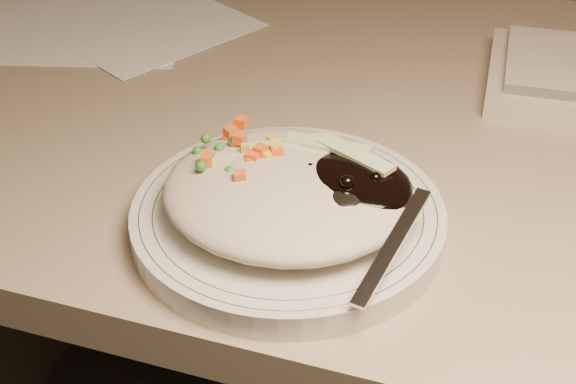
% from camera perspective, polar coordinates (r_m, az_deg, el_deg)
% --- Properties ---
extents(desk, '(1.40, 0.70, 0.74)m').
position_cam_1_polar(desk, '(0.92, 8.91, -5.44)').
color(desk, gray).
rests_on(desk, ground).
extents(plate, '(0.25, 0.25, 0.02)m').
position_cam_1_polar(plate, '(0.64, -0.00, -1.91)').
color(plate, silver).
rests_on(plate, desk).
extents(plate_rim, '(0.24, 0.24, 0.00)m').
position_cam_1_polar(plate_rim, '(0.63, -0.00, -1.19)').
color(plate_rim, '#144723').
rests_on(plate_rim, plate).
extents(meal, '(0.20, 0.19, 0.05)m').
position_cam_1_polar(meal, '(0.62, 0.36, 0.32)').
color(meal, beige).
rests_on(meal, plate).
extents(papers, '(0.41, 0.36, 0.00)m').
position_cam_1_polar(papers, '(1.03, -13.56, 11.83)').
color(papers, white).
rests_on(papers, desk).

